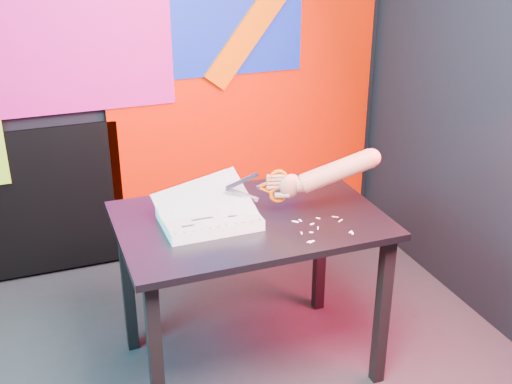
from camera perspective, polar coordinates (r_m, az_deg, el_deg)
name	(u,v)px	position (r m, az deg, el deg)	size (l,w,h in m)	color
room	(209,105)	(2.08, -4.16, 7.69)	(3.01, 3.01, 2.71)	#26272C
backdrop	(144,103)	(3.57, -9.90, 7.78)	(2.88, 0.05, 2.08)	red
work_table	(250,239)	(2.72, -0.54, -4.17)	(1.10, 0.73, 0.75)	black
printout_stack	(209,218)	(2.61, -4.20, -2.30)	(0.40, 0.28, 0.20)	white
scissors	(274,186)	(2.63, 1.61, 0.50)	(0.25, 0.07, 0.15)	silver
hand_forearm	(329,173)	(2.65, 6.51, 1.66)	(0.45, 0.16, 0.20)	#9B574C
paper_clippings	(318,228)	(2.59, 5.50, -3.19)	(0.22, 0.20, 0.00)	silver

